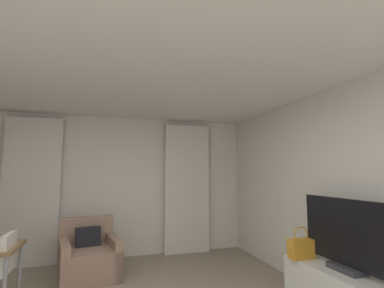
{
  "coord_description": "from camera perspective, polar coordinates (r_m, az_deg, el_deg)",
  "views": [
    {
      "loc": [
        -0.18,
        -2.47,
        1.56
      ],
      "look_at": [
        0.99,
        1.34,
        1.96
      ],
      "focal_mm": 26.12,
      "sensor_mm": 36.0,
      "label": 1
    }
  ],
  "objects": [
    {
      "name": "handbag_primary",
      "position": [
        3.72,
        21.45,
        -19.14
      ],
      "size": [
        0.3,
        0.14,
        0.37
      ],
      "color": "orange",
      "rests_on": "tv_console"
    },
    {
      "name": "wall_right",
      "position": [
        3.67,
        30.88,
        -8.98
      ],
      "size": [
        0.06,
        6.12,
        2.6
      ],
      "color": "silver",
      "rests_on": "ground"
    },
    {
      "name": "armchair",
      "position": [
        4.75,
        -20.38,
        -20.96
      ],
      "size": [
        0.96,
        1.01,
        0.84
      ],
      "color": "#997A66",
      "rests_on": "ground"
    },
    {
      "name": "wall_window",
      "position": [
        5.51,
        -15.4,
        -8.23
      ],
      "size": [
        5.12,
        0.06,
        2.6
      ],
      "color": "silver",
      "rests_on": "ground"
    },
    {
      "name": "curtain_right_panel",
      "position": [
        5.6,
        -0.98,
        -8.91
      ],
      "size": [
        0.9,
        0.06,
        2.5
      ],
      "color": "silver",
      "rests_on": "ground"
    },
    {
      "name": "curtain_left_panel",
      "position": [
        5.51,
        -29.97,
        -8.2
      ],
      "size": [
        0.9,
        0.06,
        2.5
      ],
      "color": "silver",
      "rests_on": "ground"
    },
    {
      "name": "tv_flatscreen",
      "position": [
        3.41,
        28.78,
        -16.17
      ],
      "size": [
        0.2,
        1.07,
        0.73
      ],
      "color": "#333338",
      "rests_on": "tv_console"
    },
    {
      "name": "ceiling",
      "position": [
        2.7,
        -12.54,
        17.81
      ],
      "size": [
        5.12,
        6.12,
        0.06
      ],
      "primitive_type": "cube",
      "color": "white",
      "rests_on": "wall_left"
    }
  ]
}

